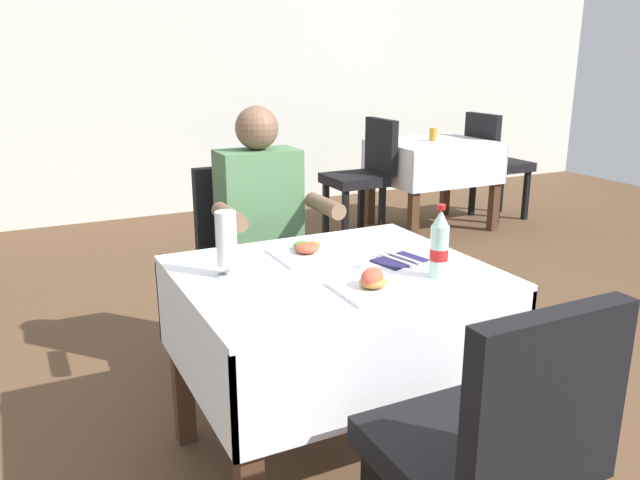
% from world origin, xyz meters
% --- Properties ---
extents(ground_plane, '(11.00, 11.00, 0.00)m').
position_xyz_m(ground_plane, '(0.00, 0.00, 0.00)').
color(ground_plane, brown).
extents(back_wall, '(11.00, 0.12, 2.78)m').
position_xyz_m(back_wall, '(0.00, 4.13, 1.39)').
color(back_wall, silver).
rests_on(back_wall, ground).
extents(main_dining_table, '(1.04, 0.86, 0.76)m').
position_xyz_m(main_dining_table, '(-0.09, -0.04, 0.58)').
color(main_dining_table, white).
rests_on(main_dining_table, ground).
extents(chair_far_diner_seat, '(0.44, 0.50, 0.97)m').
position_xyz_m(chair_far_diner_seat, '(-0.09, 0.78, 0.55)').
color(chair_far_diner_seat, black).
rests_on(chair_far_diner_seat, ground).
extents(chair_near_camera_side, '(0.44, 0.50, 0.97)m').
position_xyz_m(chair_near_camera_side, '(-0.09, -0.86, 0.55)').
color(chair_near_camera_side, black).
rests_on(chair_near_camera_side, ground).
extents(seated_diner_far, '(0.50, 0.46, 1.26)m').
position_xyz_m(seated_diner_far, '(-0.06, 0.68, 0.71)').
color(seated_diner_far, '#282D42').
rests_on(seated_diner_far, ground).
extents(plate_near_camera, '(0.23, 0.23, 0.07)m').
position_xyz_m(plate_near_camera, '(-0.07, -0.27, 0.78)').
color(plate_near_camera, white).
rests_on(plate_near_camera, main_dining_table).
extents(plate_far_diner, '(0.25, 0.25, 0.05)m').
position_xyz_m(plate_far_diner, '(-0.09, 0.15, 0.77)').
color(plate_far_diner, white).
rests_on(plate_far_diner, main_dining_table).
extents(beer_glass_left, '(0.07, 0.07, 0.22)m').
position_xyz_m(beer_glass_left, '(-0.43, 0.06, 0.87)').
color(beer_glass_left, white).
rests_on(beer_glass_left, main_dining_table).
extents(cola_bottle_primary, '(0.06, 0.06, 0.25)m').
position_xyz_m(cola_bottle_primary, '(0.19, -0.26, 0.87)').
color(cola_bottle_primary, silver).
rests_on(cola_bottle_primary, main_dining_table).
extents(napkin_cutlery_set, '(0.19, 0.20, 0.01)m').
position_xyz_m(napkin_cutlery_set, '(0.17, -0.07, 0.76)').
color(napkin_cutlery_set, '#231E4C').
rests_on(napkin_cutlery_set, main_dining_table).
extents(background_dining_table, '(0.95, 0.80, 0.76)m').
position_xyz_m(background_dining_table, '(2.24, 2.57, 0.57)').
color(background_dining_table, white).
rests_on(background_dining_table, ground).
extents(background_chair_left, '(0.50, 0.44, 0.97)m').
position_xyz_m(background_chair_left, '(1.56, 2.57, 0.55)').
color(background_chair_left, black).
rests_on(background_chair_left, ground).
extents(background_chair_right, '(0.50, 0.44, 0.97)m').
position_xyz_m(background_chair_right, '(2.93, 2.57, 0.55)').
color(background_chair_right, black).
rests_on(background_chair_right, ground).
extents(background_table_tumbler, '(0.06, 0.06, 0.11)m').
position_xyz_m(background_table_tumbler, '(2.25, 2.59, 0.81)').
color(background_table_tumbler, '#C68928').
rests_on(background_table_tumbler, background_dining_table).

